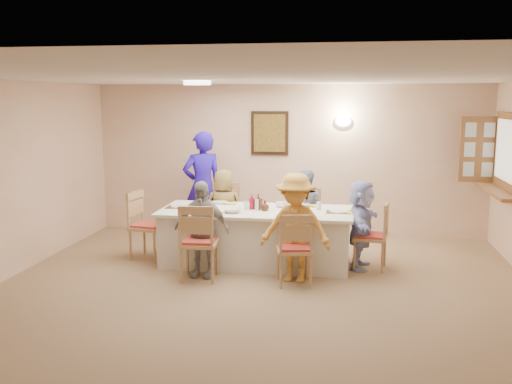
% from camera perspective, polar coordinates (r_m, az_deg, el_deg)
% --- Properties ---
extents(ground, '(7.00, 7.00, 0.00)m').
position_cam_1_polar(ground, '(6.41, -0.21, -11.40)').
color(ground, '#A18161').
extents(room_walls, '(7.00, 7.00, 7.00)m').
position_cam_1_polar(room_walls, '(6.04, -0.21, 2.16)').
color(room_walls, '#E4B188').
rests_on(room_walls, ground).
extents(wall_picture, '(0.62, 0.05, 0.72)m').
position_cam_1_polar(wall_picture, '(9.48, 1.37, 5.91)').
color(wall_picture, black).
rests_on(wall_picture, room_walls).
extents(wall_sconce, '(0.26, 0.09, 0.18)m').
position_cam_1_polar(wall_sconce, '(9.36, 8.71, 6.99)').
color(wall_sconce, white).
rests_on(wall_sconce, room_walls).
extents(ceiling_light, '(0.36, 0.36, 0.05)m').
position_cam_1_polar(ceiling_light, '(7.67, -5.90, 10.80)').
color(ceiling_light, white).
rests_on(ceiling_light, room_walls).
extents(serving_hatch, '(0.06, 1.50, 1.15)m').
position_cam_1_polar(serving_hatch, '(8.65, 24.10, 3.43)').
color(serving_hatch, '#8F5F34').
rests_on(serving_hatch, room_walls).
extents(hatch_sill, '(0.30, 1.50, 0.05)m').
position_cam_1_polar(hatch_sill, '(8.68, 23.10, 0.02)').
color(hatch_sill, '#8F5F34').
rests_on(hatch_sill, room_walls).
extents(shutter_door, '(0.55, 0.04, 1.00)m').
position_cam_1_polar(shutter_door, '(9.32, 21.36, 3.98)').
color(shutter_door, '#8F5F34').
rests_on(shutter_door, room_walls).
extents(dining_table, '(2.63, 1.11, 0.76)m').
position_cam_1_polar(dining_table, '(7.90, 0.02, -4.49)').
color(dining_table, white).
rests_on(dining_table, ground).
extents(chair_back_left, '(0.53, 0.53, 0.98)m').
position_cam_1_polar(chair_back_left, '(8.75, -3.04, -2.38)').
color(chair_back_left, tan).
rests_on(chair_back_left, ground).
extents(chair_back_right, '(0.53, 0.53, 0.94)m').
position_cam_1_polar(chair_back_right, '(8.59, 4.82, -2.78)').
color(chair_back_right, tan).
rests_on(chair_back_right, ground).
extents(chair_front_left, '(0.51, 0.51, 0.99)m').
position_cam_1_polar(chair_front_left, '(7.23, -5.70, -4.91)').
color(chair_front_left, tan).
rests_on(chair_front_left, ground).
extents(chair_front_right, '(0.52, 0.52, 0.92)m').
position_cam_1_polar(chair_front_right, '(7.04, 3.84, -5.58)').
color(chair_front_right, tan).
rests_on(chair_front_right, ground).
extents(chair_left_end, '(0.54, 0.54, 0.97)m').
position_cam_1_polar(chair_left_end, '(8.26, -10.68, -3.28)').
color(chair_left_end, tan).
rests_on(chair_left_end, ground).
extents(chair_right_end, '(0.50, 0.50, 0.91)m').
position_cam_1_polar(chair_right_end, '(7.80, 11.38, -4.29)').
color(chair_right_end, tan).
rests_on(chair_right_end, ground).
extents(diner_back_left, '(0.66, 0.49, 1.22)m').
position_cam_1_polar(diner_back_left, '(8.61, -3.21, -1.76)').
color(diner_back_left, olive).
rests_on(diner_back_left, ground).
extents(diner_back_right, '(0.76, 0.67, 1.24)m').
position_cam_1_polar(diner_back_right, '(8.44, 4.78, -1.94)').
color(diner_back_right, '#8B96B8').
rests_on(diner_back_right, ground).
extents(diner_front_left, '(0.78, 0.43, 1.24)m').
position_cam_1_polar(diner_front_left, '(7.32, -5.47, -3.71)').
color(diner_front_left, '#9F9F9F').
rests_on(diner_front_left, ground).
extents(diner_front_right, '(1.00, 0.71, 1.37)m').
position_cam_1_polar(diner_front_right, '(7.10, 3.95, -3.59)').
color(diner_front_right, gold).
rests_on(diner_front_right, ground).
extents(diner_right_end, '(1.21, 0.66, 1.20)m').
position_cam_1_polar(diner_right_end, '(7.76, 10.45, -3.22)').
color(diner_right_end, '#B4C1FF').
rests_on(diner_right_end, ground).
extents(caregiver, '(1.01, 0.98, 1.76)m').
position_cam_1_polar(caregiver, '(9.12, -5.37, 0.54)').
color(caregiver, '#2714B4').
rests_on(caregiver, ground).
extents(placemat_fl, '(0.36, 0.27, 0.01)m').
position_cam_1_polar(placemat_fl, '(7.53, -5.00, -2.23)').
color(placemat_fl, '#472B19').
rests_on(placemat_fl, dining_table).
extents(plate_fl, '(0.26, 0.26, 0.02)m').
position_cam_1_polar(plate_fl, '(7.53, -5.00, -2.15)').
color(plate_fl, white).
rests_on(plate_fl, dining_table).
extents(napkin_fl, '(0.15, 0.15, 0.01)m').
position_cam_1_polar(napkin_fl, '(7.44, -3.74, -2.30)').
color(napkin_fl, yellow).
rests_on(napkin_fl, dining_table).
extents(placemat_fr, '(0.36, 0.27, 0.01)m').
position_cam_1_polar(placemat_fr, '(7.34, 4.14, -2.53)').
color(placemat_fr, '#472B19').
rests_on(placemat_fr, dining_table).
extents(plate_fr, '(0.23, 0.23, 0.01)m').
position_cam_1_polar(plate_fr, '(7.34, 4.14, -2.45)').
color(plate_fr, white).
rests_on(plate_fr, dining_table).
extents(napkin_fr, '(0.14, 0.14, 0.01)m').
position_cam_1_polar(napkin_fr, '(7.27, 5.52, -2.59)').
color(napkin_fr, yellow).
rests_on(napkin_fr, dining_table).
extents(placemat_bl, '(0.33, 0.25, 0.01)m').
position_cam_1_polar(placemat_bl, '(8.33, -3.60, -1.08)').
color(placemat_bl, '#472B19').
rests_on(placemat_bl, dining_table).
extents(plate_bl, '(0.23, 0.23, 0.01)m').
position_cam_1_polar(plate_bl, '(8.33, -3.60, -1.01)').
color(plate_bl, white).
rests_on(plate_bl, dining_table).
extents(napkin_bl, '(0.15, 0.15, 0.01)m').
position_cam_1_polar(napkin_bl, '(8.25, -2.46, -1.13)').
color(napkin_bl, yellow).
rests_on(napkin_bl, dining_table).
extents(placemat_br, '(0.36, 0.27, 0.01)m').
position_cam_1_polar(placemat_br, '(8.16, 4.65, -1.32)').
color(placemat_br, '#472B19').
rests_on(placemat_br, dining_table).
extents(plate_br, '(0.23, 0.23, 0.01)m').
position_cam_1_polar(plate_br, '(8.16, 4.65, -1.25)').
color(plate_br, white).
rests_on(plate_br, dining_table).
extents(napkin_br, '(0.14, 0.14, 0.01)m').
position_cam_1_polar(napkin_br, '(8.10, 5.90, -1.37)').
color(napkin_br, yellow).
rests_on(napkin_br, dining_table).
extents(placemat_le, '(0.35, 0.26, 0.01)m').
position_cam_1_polar(placemat_le, '(8.06, -7.73, -1.51)').
color(placemat_le, '#472B19').
rests_on(placemat_le, dining_table).
extents(plate_le, '(0.23, 0.23, 0.01)m').
position_cam_1_polar(plate_le, '(8.06, -7.73, -1.44)').
color(plate_le, white).
rests_on(plate_le, dining_table).
extents(napkin_le, '(0.13, 0.13, 0.01)m').
position_cam_1_polar(napkin_le, '(7.96, -6.59, -1.57)').
color(napkin_le, yellow).
rests_on(napkin_le, dining_table).
extents(placemat_re, '(0.33, 0.24, 0.01)m').
position_cam_1_polar(placemat_re, '(7.72, 8.26, -2.00)').
color(placemat_re, '#472B19').
rests_on(placemat_re, dining_table).
extents(plate_re, '(0.25, 0.25, 0.02)m').
position_cam_1_polar(plate_re, '(7.72, 8.26, -1.92)').
color(plate_re, white).
rests_on(plate_re, dining_table).
extents(napkin_re, '(0.14, 0.14, 0.01)m').
position_cam_1_polar(napkin_re, '(7.67, 9.60, -2.05)').
color(napkin_re, yellow).
rests_on(napkin_re, dining_table).
extents(teacup_a, '(0.12, 0.12, 0.09)m').
position_cam_1_polar(teacup_a, '(7.65, -6.63, -1.77)').
color(teacup_a, white).
rests_on(teacup_a, dining_table).
extents(teacup_b, '(0.09, 0.09, 0.08)m').
position_cam_1_polar(teacup_b, '(8.27, 3.31, -0.91)').
color(teacup_b, white).
rests_on(teacup_b, dining_table).
extents(bowl_a, '(0.37, 0.37, 0.06)m').
position_cam_1_polar(bowl_a, '(7.63, -2.39, -1.84)').
color(bowl_a, white).
rests_on(bowl_a, dining_table).
extents(bowl_b, '(0.34, 0.34, 0.07)m').
position_cam_1_polar(bowl_b, '(8.02, 2.69, -1.27)').
color(bowl_b, white).
rests_on(bowl_b, dining_table).
extents(condiment_ketchup, '(0.10, 0.10, 0.21)m').
position_cam_1_polar(condiment_ketchup, '(7.84, -0.42, -0.96)').
color(condiment_ketchup, '#AC0E2F').
rests_on(condiment_ketchup, dining_table).
extents(condiment_brown, '(0.14, 0.15, 0.21)m').
position_cam_1_polar(condiment_brown, '(7.83, 0.22, -0.98)').
color(condiment_brown, '#462312').
rests_on(condiment_brown, dining_table).
extents(condiment_malt, '(0.16, 0.16, 0.14)m').
position_cam_1_polar(condiment_malt, '(7.74, 0.90, -1.37)').
color(condiment_malt, '#462312').
rests_on(condiment_malt, dining_table).
extents(drinking_glass, '(0.06, 0.06, 0.09)m').
position_cam_1_polar(drinking_glass, '(7.88, -1.00, -1.28)').
color(drinking_glass, silver).
rests_on(drinking_glass, dining_table).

